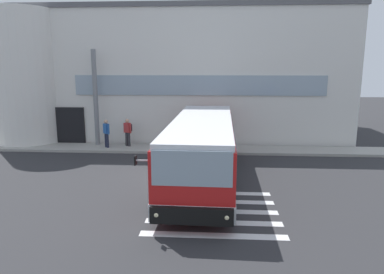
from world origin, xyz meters
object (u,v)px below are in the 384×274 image
passenger_near_column (106,132)px  passenger_by_doorway (128,130)px  bus_main_foreground (203,150)px  entry_support_column (96,98)px

passenger_near_column → passenger_by_doorway: same height
bus_main_foreground → passenger_by_doorway: bus_main_foreground is taller
entry_support_column → passenger_by_doorway: (1.99, -0.27, -1.93)m
entry_support_column → passenger_by_doorway: entry_support_column is taller
passenger_by_doorway → entry_support_column: bearing=172.3°
entry_support_column → passenger_by_doorway: 2.79m
bus_main_foreground → passenger_by_doorway: 7.49m
entry_support_column → passenger_near_column: bearing=-42.4°
passenger_by_doorway → bus_main_foreground: bearing=-50.6°
bus_main_foreground → passenger_near_column: bus_main_foreground is taller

